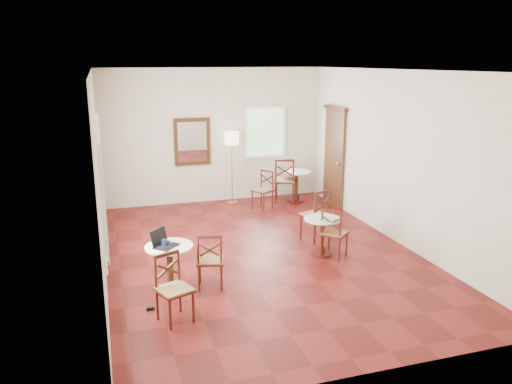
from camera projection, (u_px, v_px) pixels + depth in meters
ground at (261, 254)px, 8.44m from camera, size 7.00×7.00×0.00m
room_shell at (253, 140)px, 8.19m from camera, size 5.02×7.02×3.01m
cafe_table_near at (170, 264)px, 6.93m from camera, size 0.66×0.66×0.69m
cafe_table_mid at (322, 232)px, 8.31m from camera, size 0.60×0.60×0.64m
cafe_table_back at (296, 183)px, 11.52m from camera, size 0.66×0.66×0.70m
chair_near_a at (210, 260)px, 7.09m from camera, size 0.46×0.46×0.83m
chair_near_b at (174, 288)px, 6.19m from camera, size 0.51×0.51×0.86m
chair_mid_a at (316, 215)px, 8.97m from camera, size 0.56×0.56×0.96m
chair_mid_b at (334, 233)px, 8.21m from camera, size 0.55×0.55×0.84m
chair_back_a at (285, 180)px, 11.38m from camera, size 0.62×0.62×1.04m
chair_back_b at (263, 190)px, 10.96m from camera, size 0.54×0.54×0.84m
floor_lamp at (232, 143)px, 11.09m from camera, size 0.32×0.32×1.63m
laptop at (163, 242)px, 6.83m from camera, size 0.42×0.42×0.23m
mouse at (164, 242)px, 6.96m from camera, size 0.11×0.09×0.04m
navy_mug at (165, 243)px, 6.82m from camera, size 0.13×0.09×0.10m
water_glass at (172, 242)px, 6.84m from camera, size 0.07×0.07×0.11m
power_adapter at (150, 308)px, 6.54m from camera, size 0.10×0.06×0.04m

